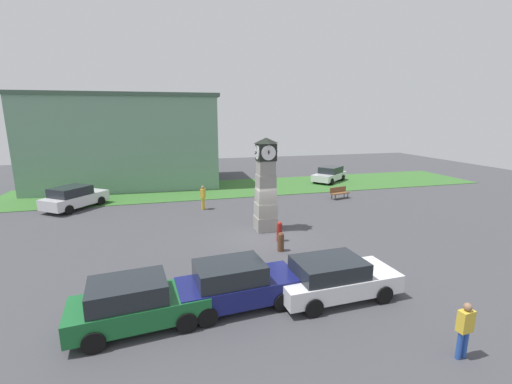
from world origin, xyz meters
name	(u,v)px	position (x,y,z in m)	size (l,w,h in m)	color
ground_plane	(265,237)	(0.00, 0.00, 0.00)	(70.42, 70.42, 0.00)	#424247
clock_tower	(266,188)	(0.34, 1.14, 2.44)	(1.31, 1.23, 5.22)	gray
bollard_near_tower	(279,231)	(0.52, -0.78, 0.53)	(0.28, 0.28, 1.05)	maroon
bollard_mid_row	(281,242)	(0.15, -2.05, 0.47)	(0.32, 0.32, 0.93)	brown
car_navy_sedan	(136,303)	(-6.09, -6.62, 0.78)	(4.26, 2.23, 1.55)	#19602D
car_near_tower	(236,284)	(-2.91, -6.26, 0.80)	(4.23, 2.13, 1.60)	navy
car_by_building	(334,278)	(0.57, -6.61, 0.75)	(4.43, 2.16, 1.47)	silver
car_far_lot	(74,197)	(-11.24, 8.98, 0.81)	(4.14, 4.55, 1.60)	silver
car_silver_hatch	(330,174)	(10.60, 13.45, 0.76)	(4.47, 4.08, 1.49)	silver
bench	(339,192)	(8.09, 6.87, 0.52)	(1.68, 0.89, 0.90)	brown
pedestrian_near_bench	(465,327)	(2.38, -10.37, 0.92)	(0.42, 0.28, 1.62)	#264CA5
pedestrian_crossing_lot	(203,196)	(-2.58, 6.44, 0.96)	(0.41, 0.47, 1.68)	gold
warehouse_blue_far	(128,140)	(-8.22, 17.64, 4.12)	(16.69, 10.42, 8.22)	gray
grass_verge_far	(258,187)	(3.12, 12.91, 0.02)	(42.25, 7.65, 0.04)	#386B2D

